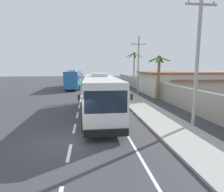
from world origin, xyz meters
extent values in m
plane|color=#3A3A3F|center=(0.00, 0.00, 0.00)|extent=(160.00, 160.00, 0.00)
cube|color=#999993|center=(6.80, 10.00, 0.07)|extent=(3.20, 90.00, 0.14)
cube|color=white|center=(0.00, -1.48, 0.00)|extent=(0.16, 2.00, 0.01)
cube|color=white|center=(0.00, 2.22, 0.00)|extent=(0.16, 2.00, 0.01)
cube|color=white|center=(0.00, 5.93, 0.00)|extent=(0.16, 2.00, 0.01)
cube|color=white|center=(0.00, 9.63, 0.00)|extent=(0.16, 2.00, 0.01)
cube|color=white|center=(0.00, 13.33, 0.00)|extent=(0.16, 2.00, 0.01)
cube|color=white|center=(0.00, 17.04, 0.00)|extent=(0.16, 2.00, 0.01)
cube|color=white|center=(0.00, 20.74, 0.00)|extent=(0.16, 2.00, 0.01)
cube|color=white|center=(0.00, 24.44, 0.00)|extent=(0.16, 2.00, 0.01)
cube|color=white|center=(0.00, 28.15, 0.00)|extent=(0.16, 2.00, 0.01)
cube|color=white|center=(0.00, 31.85, 0.00)|extent=(0.16, 2.00, 0.01)
cube|color=white|center=(0.00, 35.55, 0.00)|extent=(0.16, 2.00, 0.01)
cube|color=white|center=(0.00, 39.26, 0.00)|extent=(0.16, 2.00, 0.01)
cube|color=white|center=(0.00, 42.96, 0.00)|extent=(0.16, 2.00, 0.01)
cube|color=white|center=(0.00, 46.67, 0.00)|extent=(0.16, 2.00, 0.01)
cube|color=white|center=(3.40, 15.00, 0.00)|extent=(0.14, 70.00, 0.01)
cube|color=#9E998E|center=(10.60, 14.00, 1.13)|extent=(0.24, 60.00, 2.25)
cube|color=silver|center=(2.04, 5.68, 1.89)|extent=(2.75, 12.42, 3.00)
cube|color=#192333|center=(2.04, 5.88, 2.42)|extent=(2.77, 11.43, 0.96)
cube|color=#192333|center=(1.96, -0.48, 2.34)|extent=(2.39, 0.13, 1.26)
cube|color=yellow|center=(2.04, 5.68, 1.22)|extent=(2.79, 12.17, 0.54)
cube|color=black|center=(1.96, -0.57, 0.59)|extent=(2.54, 0.19, 0.44)
cube|color=#B7B7B7|center=(2.06, 7.22, 3.53)|extent=(1.46, 2.74, 0.28)
cube|color=black|center=(3.44, -0.29, 2.57)|extent=(0.12, 0.08, 0.36)
cube|color=black|center=(0.48, -0.25, 2.57)|extent=(0.12, 0.08, 0.36)
cylinder|color=black|center=(3.25, 1.33, 0.52)|extent=(0.33, 1.04, 1.04)
cylinder|color=black|center=(0.71, 1.36, 0.52)|extent=(0.33, 1.04, 1.04)
cylinder|color=black|center=(3.36, 9.38, 0.52)|extent=(0.33, 1.04, 1.04)
cylinder|color=black|center=(0.81, 9.41, 0.52)|extent=(0.33, 1.04, 1.04)
cube|color=#2366A8|center=(-1.80, 27.97, 1.92)|extent=(2.77, 12.07, 3.06)
cube|color=#192333|center=(-1.81, 27.77, 2.46)|extent=(2.77, 11.11, 0.98)
cube|color=#192333|center=(-1.63, 33.92, 2.38)|extent=(2.23, 0.16, 1.29)
cube|color=#1E843D|center=(-1.80, 27.97, 1.23)|extent=(2.80, 11.83, 0.55)
cube|color=black|center=(-1.62, 34.01, 0.59)|extent=(2.38, 0.23, 0.44)
cube|color=#B7B7B7|center=(-1.84, 26.47, 3.59)|extent=(1.41, 2.68, 0.28)
cube|color=black|center=(-3.02, 33.75, 2.61)|extent=(0.12, 0.08, 0.36)
cube|color=black|center=(-0.24, 33.67, 2.61)|extent=(0.12, 0.08, 0.36)
cylinder|color=black|center=(-2.87, 32.20, 0.52)|extent=(0.35, 1.05, 1.04)
cylinder|color=black|center=(-0.49, 32.13, 0.52)|extent=(0.35, 1.05, 1.04)
cylinder|color=black|center=(-3.09, 24.40, 0.52)|extent=(0.35, 1.05, 1.04)
cylinder|color=black|center=(-0.72, 24.33, 0.52)|extent=(0.35, 1.05, 1.04)
cylinder|color=black|center=(4.51, 13.62, 0.30)|extent=(0.16, 0.61, 0.60)
cylinder|color=black|center=(4.65, 14.98, 0.30)|extent=(0.18, 0.61, 0.60)
cube|color=gold|center=(4.58, 14.25, 0.52)|extent=(0.35, 1.12, 0.36)
cube|color=black|center=(4.61, 14.55, 0.72)|extent=(0.30, 0.62, 0.12)
cylinder|color=gray|center=(4.53, 13.74, 0.60)|extent=(0.09, 0.32, 0.67)
cylinder|color=black|center=(4.54, 13.84, 1.04)|extent=(0.56, 0.09, 0.04)
sphere|color=#EAEACC|center=(4.52, 13.72, 0.90)|extent=(0.14, 0.14, 0.14)
cylinder|color=beige|center=(4.60, 14.50, 1.03)|extent=(0.32, 0.32, 0.63)
sphere|color=white|center=(4.60, 14.50, 1.48)|extent=(0.26, 0.26, 0.26)
cylinder|color=#75388E|center=(5.97, 19.51, 0.57)|extent=(0.28, 0.28, 0.86)
cylinder|color=#2D7A47|center=(5.97, 19.51, 1.33)|extent=(0.36, 0.36, 0.68)
sphere|color=#9E704C|center=(5.97, 19.51, 1.77)|extent=(0.22, 0.22, 0.22)
cylinder|color=#9E9E99|center=(8.48, 1.63, 4.70)|extent=(0.24, 0.24, 9.40)
cube|color=#9E9E99|center=(8.48, 1.63, 8.32)|extent=(2.20, 0.12, 0.12)
cylinder|color=#4C4742|center=(7.60, 1.63, 8.44)|extent=(0.08, 0.08, 0.16)
cylinder|color=#4C4742|center=(9.36, 1.63, 8.44)|extent=(0.08, 0.08, 0.16)
cylinder|color=#9E9E99|center=(8.79, 17.82, 4.46)|extent=(0.24, 0.24, 8.91)
cube|color=#9E9E99|center=(8.79, 17.82, 7.69)|extent=(2.28, 0.12, 0.12)
cylinder|color=#4C4742|center=(7.88, 17.82, 7.81)|extent=(0.08, 0.08, 0.16)
cylinder|color=#4C4742|center=(9.70, 17.82, 7.81)|extent=(0.08, 0.08, 0.16)
cylinder|color=brown|center=(9.99, 12.35, 2.69)|extent=(0.36, 0.36, 5.38)
ellipsoid|color=#337F33|center=(10.76, 12.41, 5.22)|extent=(1.62, 0.49, 0.64)
ellipsoid|color=#337F33|center=(10.47, 12.90, 5.12)|extent=(1.28, 1.39, 0.82)
ellipsoid|color=#337F33|center=(9.49, 12.96, 5.25)|extent=(1.29, 1.47, 0.58)
ellipsoid|color=#337F33|center=(9.25, 12.44, 5.13)|extent=(1.56, 0.54, 0.82)
ellipsoid|color=#337F33|center=(9.55, 11.76, 5.11)|extent=(1.19, 1.43, 0.85)
ellipsoid|color=#337F33|center=(10.47, 11.73, 5.23)|extent=(1.27, 1.48, 0.61)
sphere|color=brown|center=(9.99, 12.35, 5.43)|extent=(0.56, 0.56, 0.56)
cylinder|color=brown|center=(11.00, 29.24, 3.57)|extent=(0.26, 0.26, 7.15)
ellipsoid|color=#28702D|center=(11.96, 29.07, 6.79)|extent=(2.04, 0.69, 1.02)
ellipsoid|color=#28702D|center=(11.39, 30.11, 6.74)|extent=(1.13, 1.94, 1.12)
ellipsoid|color=#28702D|center=(10.24, 29.91, 6.86)|extent=(1.78, 1.65, 0.88)
ellipsoid|color=#28702D|center=(10.25, 28.68, 6.70)|extent=(1.77, 1.43, 1.19)
ellipsoid|color=#28702D|center=(11.45, 28.35, 6.82)|extent=(1.24, 1.97, 0.97)
sphere|color=brown|center=(11.00, 29.24, 7.20)|extent=(0.56, 0.56, 0.56)
cube|color=beige|center=(17.38, 17.48, 1.64)|extent=(14.86, 8.06, 3.28)
cube|color=brown|center=(17.38, 17.48, 3.40)|extent=(15.75, 8.54, 0.24)
cube|color=brown|center=(17.38, 13.10, 2.46)|extent=(10.40, 0.80, 0.10)
camera|label=1|loc=(1.00, -10.42, 4.23)|focal=29.67mm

